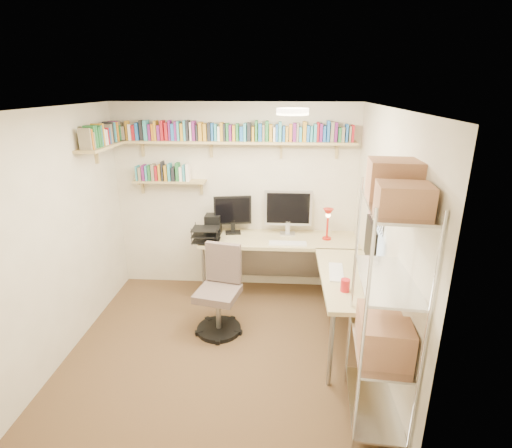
{
  "coord_description": "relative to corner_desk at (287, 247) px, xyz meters",
  "views": [
    {
      "loc": [
        0.61,
        -3.64,
        2.69
      ],
      "look_at": [
        0.34,
        0.55,
        1.23
      ],
      "focal_mm": 28.0,
      "sensor_mm": 36.0,
      "label": 1
    }
  ],
  "objects": [
    {
      "name": "wire_rack",
      "position": [
        0.72,
        -1.81,
        0.53
      ],
      "size": [
        0.5,
        0.9,
        2.18
      ],
      "rotation": [
        0.0,
        0.0,
        -0.09
      ],
      "color": "silver",
      "rests_on": "ground"
    },
    {
      "name": "room_shell",
      "position": [
        -0.7,
        -0.91,
        0.74
      ],
      "size": [
        3.24,
        3.04,
        2.52
      ],
      "color": "beige",
      "rests_on": "ground"
    },
    {
      "name": "wall_shelves",
      "position": [
        -1.12,
        0.38,
        1.22
      ],
      "size": [
        3.12,
        1.09,
        0.8
      ],
      "color": "tan",
      "rests_on": "ground"
    },
    {
      "name": "ground",
      "position": [
        -0.7,
        -0.91,
        -0.81
      ],
      "size": [
        3.2,
        3.2,
        0.0
      ],
      "primitive_type": "plane",
      "color": "#4C3520",
      "rests_on": "ground"
    },
    {
      "name": "corner_desk",
      "position": [
        0.0,
        0.0,
        0.0
      ],
      "size": [
        2.19,
        2.09,
        1.42
      ],
      "color": "#CFC086",
      "rests_on": "ground"
    },
    {
      "name": "office_chair",
      "position": [
        -0.76,
        -0.58,
        -0.39
      ],
      "size": [
        0.54,
        0.56,
        1.01
      ],
      "rotation": [
        0.0,
        0.0,
        -0.22
      ],
      "color": "black",
      "rests_on": "ground"
    }
  ]
}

